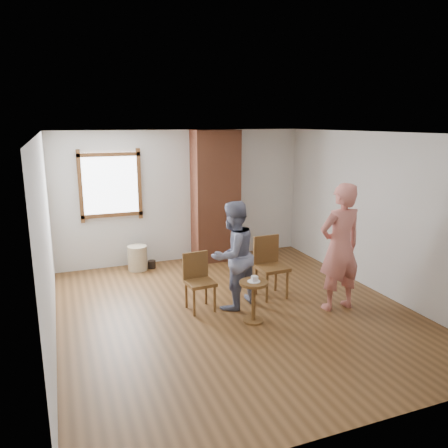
{
  "coord_description": "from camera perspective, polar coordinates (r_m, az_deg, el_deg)",
  "views": [
    {
      "loc": [
        -2.32,
        -5.56,
        2.75
      ],
      "look_at": [
        0.13,
        0.8,
        1.15
      ],
      "focal_mm": 35.0,
      "sensor_mm": 36.0,
      "label": 1
    }
  ],
  "objects": [
    {
      "name": "dark_pot",
      "position": [
        8.54,
        -9.42,
        -5.21
      ],
      "size": [
        0.17,
        0.17,
        0.15
      ],
      "primitive_type": "cylinder",
      "rotation": [
        0.0,
        0.0,
        0.15
      ],
      "color": "black",
      "rests_on": "ground"
    },
    {
      "name": "cake_plate",
      "position": [
        6.09,
        3.91,
        -7.48
      ],
      "size": [
        0.18,
        0.18,
        0.01
      ],
      "primitive_type": "cylinder",
      "color": "white",
      "rests_on": "side_table"
    },
    {
      "name": "side_table",
      "position": [
        6.16,
        3.89,
        -9.22
      ],
      "size": [
        0.4,
        0.4,
        0.6
      ],
      "color": "brown",
      "rests_on": "ground"
    },
    {
      "name": "dining_chair_left",
      "position": [
        6.56,
        -3.38,
        -7.06
      ],
      "size": [
        0.43,
        0.43,
        0.86
      ],
      "rotation": [
        0.0,
        0.0,
        0.08
      ],
      "color": "brown",
      "rests_on": "ground"
    },
    {
      "name": "ground",
      "position": [
        6.62,
        1.48,
        -11.33
      ],
      "size": [
        5.5,
        5.5,
        0.0
      ],
      "primitive_type": "plane",
      "color": "brown",
      "rests_on": "ground"
    },
    {
      "name": "brick_chimney",
      "position": [
        8.69,
        -1.11,
        3.62
      ],
      "size": [
        0.9,
        0.5,
        2.6
      ],
      "primitive_type": "cube",
      "color": "#985235",
      "rests_on": "ground"
    },
    {
      "name": "room_shell",
      "position": [
        6.64,
        -0.88,
        5.05
      ],
      "size": [
        5.04,
        5.52,
        2.62
      ],
      "color": "silver",
      "rests_on": "ground"
    },
    {
      "name": "man",
      "position": [
        6.5,
        1.17,
        -4.1
      ],
      "size": [
        0.97,
        0.88,
        1.63
      ],
      "primitive_type": "imported",
      "rotation": [
        0.0,
        0.0,
        3.55
      ],
      "color": "#151B3A",
      "rests_on": "ground"
    },
    {
      "name": "dining_chair_right",
      "position": [
        7.07,
        5.95,
        -5.07
      ],
      "size": [
        0.47,
        0.47,
        0.97
      ],
      "rotation": [
        0.0,
        0.0,
        0.04
      ],
      "color": "brown",
      "rests_on": "ground"
    },
    {
      "name": "stoneware_crock",
      "position": [
        8.45,
        -11.23,
        -4.37
      ],
      "size": [
        0.41,
        0.41,
        0.47
      ],
      "primitive_type": "cylinder",
      "rotation": [
        0.0,
        0.0,
        -0.12
      ],
      "color": "beige",
      "rests_on": "ground"
    },
    {
      "name": "cake_slice",
      "position": [
        6.08,
        4.01,
        -7.16
      ],
      "size": [
        0.08,
        0.07,
        0.06
      ],
      "primitive_type": "cube",
      "color": "silver",
      "rests_on": "cake_plate"
    },
    {
      "name": "person_pink",
      "position": [
        6.63,
        14.9,
        -2.96
      ],
      "size": [
        0.71,
        0.48,
        1.91
      ],
      "primitive_type": "imported",
      "rotation": [
        0.0,
        0.0,
        3.18
      ],
      "color": "#D27569",
      "rests_on": "ground"
    }
  ]
}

